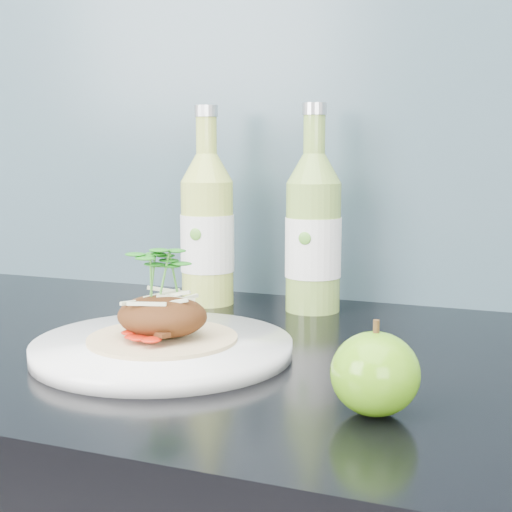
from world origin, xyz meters
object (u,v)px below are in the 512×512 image
object	(u,v)px
green_apple	(375,374)
cider_bottle_left	(207,230)
dinner_plate	(163,348)
cider_bottle_right	(313,233)

from	to	relation	value
green_apple	cider_bottle_left	bearing A→B (deg)	132.10
dinner_plate	cider_bottle_left	bearing A→B (deg)	105.07
dinner_plate	cider_bottle_left	world-z (taller)	cider_bottle_left
dinner_plate	cider_bottle_left	distance (m)	0.28
dinner_plate	green_apple	distance (m)	0.26
green_apple	cider_bottle_left	world-z (taller)	cider_bottle_left
green_apple	cider_bottle_right	size ratio (longest dim) A/B	0.30
green_apple	cider_bottle_right	distance (m)	0.39
cider_bottle_right	dinner_plate	bearing A→B (deg)	-121.26
dinner_plate	cider_bottle_right	world-z (taller)	cider_bottle_right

